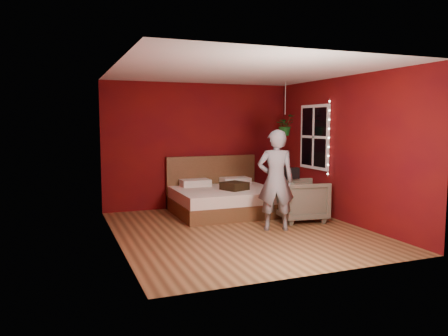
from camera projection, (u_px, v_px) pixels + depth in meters
floor at (241, 231)px, 7.23m from camera, size 4.50×4.50×0.00m
room_walls at (241, 129)px, 7.05m from camera, size 4.04×4.54×2.62m
window at (314, 137)px, 8.61m from camera, size 0.05×0.97×1.27m
fairy_lights at (329, 138)px, 8.12m from camera, size 0.04×0.04×1.45m
bed at (224, 199)px, 8.64m from camera, size 1.97×1.67×1.08m
person at (276, 180)px, 7.20m from camera, size 0.71×0.58×1.67m
armchair at (301, 200)px, 7.95m from camera, size 0.92×0.90×0.75m
handbag at (291, 173)px, 8.05m from camera, size 0.30×0.18×0.20m
throw_pillow at (234, 186)px, 8.42m from camera, size 0.55×0.55×0.15m
hanging_plant at (285, 125)px, 8.87m from camera, size 0.47×0.44×1.08m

